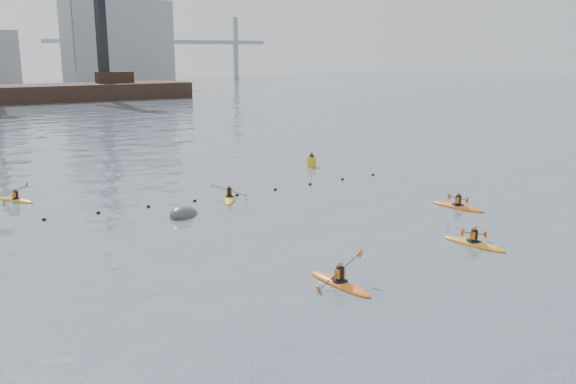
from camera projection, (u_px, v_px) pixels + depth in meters
name	position (u px, v px, depth m)	size (l,w,h in m)	color
ground	(442.00, 346.00, 19.77)	(400.00, 400.00, 0.00)	#33414B
float_line	(171.00, 203.00, 38.13)	(33.24, 0.73, 0.24)	black
kayaker_0	(340.00, 282.00, 24.89)	(2.50, 3.63, 1.43)	orange
kayaker_1	(474.00, 243.00, 30.03)	(2.34, 3.54, 1.19)	orange
kayaker_3	(229.00, 198.00, 39.29)	(2.16, 3.25, 1.22)	gold
kayaker_4	(458.00, 206.00, 37.13)	(2.36, 3.57, 1.24)	orange
kayaker_5	(16.00, 200.00, 38.84)	(2.07, 2.81, 1.14)	orange
mooring_buoy	(184.00, 215.00, 35.47)	(2.28, 1.35, 1.14)	#3E4143
nav_buoy	(312.00, 162.00, 50.22)	(0.76, 0.76, 1.39)	#B99612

